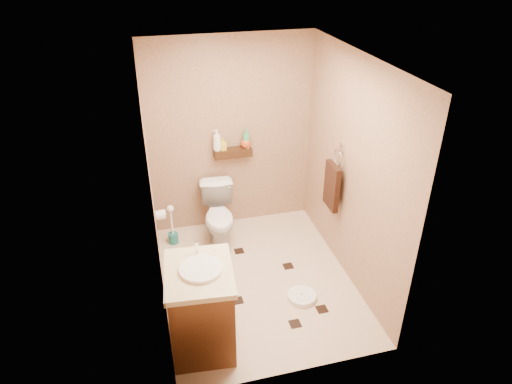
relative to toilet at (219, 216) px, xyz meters
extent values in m
plane|color=beige|center=(0.25, -0.83, -0.36)|extent=(2.50, 2.50, 0.00)
cube|color=#A37B5D|center=(0.25, 0.42, 0.84)|extent=(2.00, 0.04, 2.40)
cube|color=#A37B5D|center=(0.25, -2.08, 0.84)|extent=(2.00, 0.04, 2.40)
cube|color=#A37B5D|center=(-0.75, -0.83, 0.84)|extent=(0.04, 2.50, 2.40)
cube|color=#A37B5D|center=(1.25, -0.83, 0.84)|extent=(0.04, 2.50, 2.40)
cube|color=white|center=(0.25, -0.83, 2.04)|extent=(2.00, 2.50, 0.02)
cube|color=#39250F|center=(0.25, 0.34, 0.66)|extent=(0.46, 0.14, 0.10)
cube|color=black|center=(-0.02, -1.10, -0.35)|extent=(0.11, 0.11, 0.01)
cube|color=black|center=(0.66, -0.69, -0.35)|extent=(0.11, 0.11, 0.01)
cube|color=black|center=(0.45, -1.56, -0.35)|extent=(0.11, 0.11, 0.01)
cube|color=black|center=(-0.28, -0.30, -0.35)|extent=(0.11, 0.11, 0.01)
cube|color=black|center=(0.78, -1.44, -0.35)|extent=(0.11, 0.11, 0.01)
cube|color=black|center=(0.18, -0.27, -0.35)|extent=(0.11, 0.11, 0.01)
imported|color=white|center=(0.00, 0.00, 0.00)|extent=(0.46, 0.73, 0.72)
cube|color=brown|center=(-0.45, -1.56, 0.04)|extent=(0.59, 0.70, 0.80)
cube|color=beige|center=(-0.45, -1.56, 0.47)|extent=(0.64, 0.75, 0.05)
cylinder|color=white|center=(-0.42, -1.56, 0.50)|extent=(0.37, 0.37, 0.05)
cylinder|color=silver|center=(-0.42, -1.33, 0.57)|extent=(0.03, 0.03, 0.12)
cylinder|color=white|center=(0.63, -1.24, -0.33)|extent=(0.33, 0.33, 0.05)
cylinder|color=white|center=(0.63, -1.24, -0.30)|extent=(0.18, 0.18, 0.01)
cylinder|color=#1A6B68|center=(-0.57, 0.10, -0.29)|extent=(0.12, 0.12, 0.13)
cylinder|color=white|center=(-0.57, 0.10, -0.05)|extent=(0.02, 0.02, 0.38)
sphere|color=white|center=(-0.57, 0.10, 0.13)|extent=(0.09, 0.09, 0.09)
cube|color=silver|center=(1.24, -0.58, 1.02)|extent=(0.03, 0.06, 0.08)
torus|color=silver|center=(1.20, -0.58, 0.90)|extent=(0.02, 0.19, 0.19)
cube|color=black|center=(1.16, -0.58, 0.56)|extent=(0.06, 0.30, 0.52)
cylinder|color=white|center=(-0.69, -0.18, 0.24)|extent=(0.11, 0.11, 0.11)
cylinder|color=silver|center=(-0.73, -0.18, 0.30)|extent=(0.04, 0.02, 0.02)
imported|color=white|center=(0.07, 0.34, 0.84)|extent=(0.12, 0.12, 0.26)
imported|color=gold|center=(0.14, 0.34, 0.79)|extent=(0.09, 0.09, 0.16)
imported|color=#BD4316|center=(0.42, 0.34, 0.79)|extent=(0.17, 0.17, 0.16)
imported|color=#359F61|center=(0.43, 0.34, 0.83)|extent=(0.12, 0.12, 0.24)
imported|color=#CE6744|center=(0.43, 0.34, 0.79)|extent=(0.10, 0.10, 0.16)
camera|label=1|loc=(-0.73, -4.60, 2.96)|focal=32.00mm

